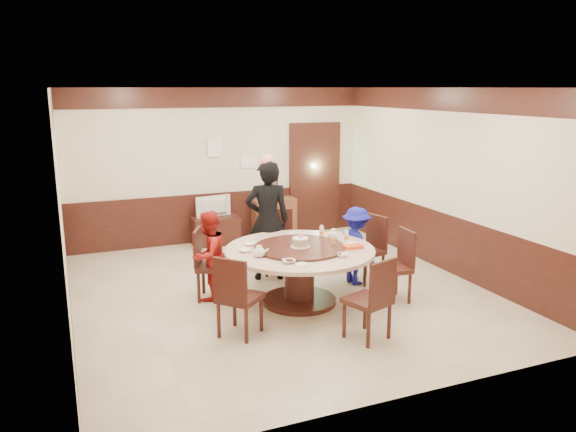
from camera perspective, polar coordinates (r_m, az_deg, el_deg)
name	(u,v)px	position (r m, az deg, el deg)	size (l,w,h in m)	color
room	(280,217)	(7.66, -0.84, -0.06)	(6.00, 6.04, 2.84)	beige
banquet_table	(300,264)	(7.40, 1.18, -4.92)	(1.96, 1.96, 0.78)	#341510
chair_0	(367,261)	(8.39, 8.01, -4.52)	(0.53, 0.53, 0.97)	#341510
chair_1	(279,253)	(8.67, -0.93, -3.81)	(0.57, 0.58, 0.97)	#341510
chair_2	(212,277)	(7.69, -7.69, -6.14)	(0.59, 0.58, 0.97)	#341510
chair_3	(239,310)	(6.56, -4.99, -9.51)	(0.62, 0.62, 0.97)	#341510
chair_4	(369,313)	(6.51, 8.18, -9.77)	(0.56, 0.57, 0.97)	#341510
chair_5	(393,279)	(7.68, 10.59, -6.28)	(0.48, 0.47, 0.97)	#341510
person_standing	(268,220)	(8.25, -2.09, -0.46)	(0.65, 0.43, 1.78)	black
person_red	(209,256)	(7.59, -8.06, -4.01)	(0.59, 0.46, 1.22)	#A41915
person_blue	(356,246)	(8.18, 6.95, -3.01)	(0.73, 0.42, 1.14)	navy
birthday_cake	(300,242)	(7.29, 1.26, -2.68)	(0.26, 0.26, 0.18)	white
teapot_left	(259,252)	(6.97, -2.93, -3.71)	(0.17, 0.15, 0.13)	white
teapot_right	(333,235)	(7.79, 4.64, -1.92)	(0.17, 0.15, 0.13)	white
bowl_0	(249,244)	(7.48, -3.94, -2.89)	(0.13, 0.13, 0.03)	white
bowl_1	(342,255)	(7.01, 5.56, -3.96)	(0.14, 0.14, 0.04)	white
bowl_2	(289,261)	(6.74, 0.08, -4.62)	(0.16, 0.16, 0.04)	white
bowl_3	(350,244)	(7.51, 6.33, -2.83)	(0.15, 0.15, 0.05)	white
bowl_4	(245,250)	(7.20, -4.34, -3.51)	(0.16, 0.16, 0.04)	white
bowl_5	(293,234)	(7.95, 0.52, -1.86)	(0.14, 0.14, 0.04)	white
saucer_near	(302,264)	(6.67, 1.44, -4.94)	(0.18, 0.18, 0.01)	white
saucer_far	(315,235)	(7.95, 2.73, -1.99)	(0.18, 0.18, 0.01)	white
shrimp_platter	(353,248)	(7.32, 6.64, -3.22)	(0.30, 0.20, 0.06)	white
bottle_0	(333,239)	(7.48, 4.57, -2.39)	(0.06, 0.06, 0.16)	white
bottle_1	(346,236)	(7.65, 5.94, -2.08)	(0.06, 0.06, 0.16)	white
bottle_2	(322,232)	(7.86, 3.44, -1.63)	(0.06, 0.06, 0.16)	white
tv_stand	(216,230)	(10.33, -7.37, -1.46)	(0.85, 0.45, 0.50)	#341510
television	(215,207)	(10.23, -7.44, 0.94)	(0.67, 0.09, 0.39)	gray
side_cabinet	(274,218)	(10.67, -1.45, -0.20)	(0.80, 0.40, 0.75)	brown
thermos	(274,189)	(10.56, -1.41, 2.79)	(0.15, 0.15, 0.38)	silver
notice_left	(214,147)	(10.29, -7.48, 6.96)	(0.25, 0.00, 0.35)	white
notice_right	(249,162)	(10.51, -3.99, 5.52)	(0.30, 0.00, 0.22)	white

